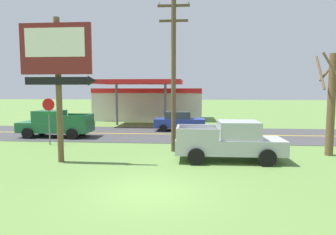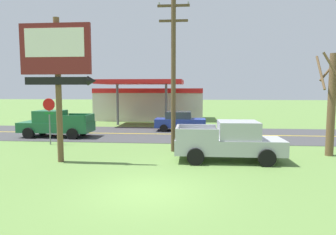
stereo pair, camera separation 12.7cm
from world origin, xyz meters
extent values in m
plane|color=#5B7F3D|center=(0.00, 0.00, 0.00)|extent=(180.00, 180.00, 0.00)
cube|color=#3D3D3F|center=(0.00, 13.00, 0.01)|extent=(140.00, 8.00, 0.02)
cube|color=gold|center=(0.00, 13.00, 0.02)|extent=(126.00, 0.20, 0.01)
cylinder|color=brown|center=(-4.85, 3.83, 3.42)|extent=(0.28, 0.28, 6.84)
cube|color=maroon|center=(-4.85, 3.65, 5.37)|extent=(3.38, 0.16, 2.34)
cube|color=white|center=(-4.85, 3.56, 5.65)|extent=(2.84, 0.03, 1.31)
cube|color=black|center=(-4.85, 3.65, 3.90)|extent=(3.04, 0.12, 0.36)
cone|color=black|center=(-3.13, 3.65, 3.90)|extent=(0.40, 0.44, 0.44)
cylinder|color=slate|center=(-7.52, 8.06, 1.10)|extent=(0.08, 0.08, 2.20)
cylinder|color=red|center=(-7.52, 8.03, 2.55)|extent=(0.76, 0.03, 0.76)
cylinder|color=white|center=(-7.52, 8.05, 2.55)|extent=(0.80, 0.01, 0.80)
cube|color=#19722D|center=(-7.52, 8.03, 2.00)|extent=(0.56, 0.03, 0.14)
cylinder|color=brown|center=(0.42, 6.74, 4.26)|extent=(0.26, 0.26, 8.52)
cube|color=brown|center=(0.42, 6.74, 8.02)|extent=(1.76, 0.12, 0.12)
cube|color=brown|center=(0.42, 6.74, 7.22)|extent=(1.58, 0.12, 0.12)
cylinder|color=gray|center=(-0.38, 6.74, 8.14)|extent=(0.10, 0.10, 0.14)
cylinder|color=gray|center=(1.21, 6.74, 8.14)|extent=(0.10, 0.10, 0.14)
cylinder|color=brown|center=(8.73, 6.39, 2.68)|extent=(0.40, 0.40, 5.35)
cylinder|color=brown|center=(8.64, 6.80, 4.46)|extent=(0.94, 0.32, 1.08)
cylinder|color=brown|center=(8.11, 6.40, 4.38)|extent=(0.15, 1.35, 1.84)
cylinder|color=brown|center=(8.58, 5.84, 4.35)|extent=(1.23, 0.44, 2.07)
cube|color=beige|center=(-3.56, 24.75, 1.80)|extent=(12.00, 6.00, 3.60)
cube|color=red|center=(-3.56, 21.70, 3.35)|extent=(12.00, 0.12, 0.50)
cube|color=red|center=(-3.56, 18.75, 4.20)|extent=(8.00, 5.00, 0.40)
cylinder|color=slate|center=(-5.96, 18.75, 2.10)|extent=(0.24, 0.24, 4.20)
cylinder|color=slate|center=(-1.16, 18.75, 2.10)|extent=(0.24, 0.24, 4.20)
cube|color=#A8AAAF|center=(3.27, 4.74, 0.76)|extent=(5.22, 2.01, 0.72)
cube|color=#A8AAAF|center=(3.72, 4.75, 1.54)|extent=(1.92, 1.82, 0.84)
cube|color=#28333D|center=(4.61, 4.76, 1.54)|extent=(0.12, 1.66, 0.71)
cube|color=#A8AAAF|center=(1.73, 5.65, 1.40)|extent=(1.95, 0.14, 0.56)
cube|color=#A8AAAF|center=(1.75, 3.81, 1.40)|extent=(1.95, 0.14, 0.56)
cube|color=#A8AAAF|center=(0.77, 4.72, 1.40)|extent=(0.14, 1.88, 0.56)
cylinder|color=black|center=(4.87, 5.74, 0.40)|extent=(0.80, 0.29, 0.80)
cylinder|color=black|center=(4.89, 3.78, 0.40)|extent=(0.80, 0.29, 0.80)
cylinder|color=black|center=(1.65, 5.71, 0.40)|extent=(0.80, 0.29, 0.80)
cylinder|color=black|center=(1.67, 3.75, 0.40)|extent=(0.80, 0.29, 0.80)
cube|color=#1E6038|center=(-8.50, 11.00, 0.76)|extent=(5.20, 1.96, 0.72)
cube|color=#1E6038|center=(-8.95, 11.00, 1.54)|extent=(1.90, 1.80, 0.84)
cube|color=#28333D|center=(-9.84, 11.00, 1.54)|extent=(0.10, 1.66, 0.71)
cube|color=#1E6038|center=(-6.97, 10.08, 1.40)|extent=(1.95, 0.12, 0.56)
cube|color=#1E6038|center=(-6.97, 11.92, 1.40)|extent=(1.95, 0.12, 0.56)
cube|color=#1E6038|center=(-6.00, 11.00, 1.40)|extent=(0.12, 1.88, 0.56)
cylinder|color=black|center=(-10.11, 10.02, 0.40)|extent=(0.80, 0.28, 0.80)
cylinder|color=black|center=(-10.11, 11.98, 0.40)|extent=(0.80, 0.28, 0.80)
cylinder|color=black|center=(-6.89, 10.02, 0.40)|extent=(0.80, 0.28, 0.80)
cylinder|color=black|center=(-6.89, 11.98, 0.40)|extent=(0.80, 0.28, 0.80)
cube|color=#233893|center=(0.40, 15.00, 0.68)|extent=(4.20, 1.76, 0.72)
cube|color=#2D3842|center=(0.25, 15.00, 1.34)|extent=(2.10, 1.56, 0.60)
cylinder|color=black|center=(1.70, 15.88, 0.32)|extent=(0.64, 0.24, 0.64)
cylinder|color=black|center=(1.70, 14.12, 0.32)|extent=(0.64, 0.24, 0.64)
cylinder|color=black|center=(-0.90, 15.88, 0.32)|extent=(0.64, 0.24, 0.64)
cylinder|color=black|center=(-0.90, 14.12, 0.32)|extent=(0.64, 0.24, 0.64)
camera|label=1|loc=(1.49, -9.79, 3.50)|focal=31.71mm
camera|label=2|loc=(1.62, -9.78, 3.50)|focal=31.71mm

